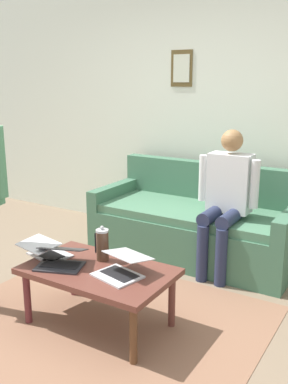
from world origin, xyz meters
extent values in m
plane|color=#7E6953|center=(0.00, 0.00, 0.00)|extent=(7.68, 7.68, 0.00)
cube|color=#875E47|center=(-0.14, 0.01, 0.00)|extent=(2.20, 2.09, 0.01)
cube|color=silver|center=(0.00, -2.20, 1.35)|extent=(7.04, 0.10, 2.70)
cube|color=brown|center=(0.28, -2.15, 1.81)|extent=(0.25, 0.02, 0.37)
cube|color=silver|center=(0.28, -2.14, 1.81)|extent=(0.19, 0.00, 0.28)
cube|color=#406D52|center=(-0.17, -1.58, 0.21)|extent=(1.95, 0.88, 0.42)
cube|color=#497859|center=(-0.17, -1.56, 0.46)|extent=(1.71, 0.80, 0.08)
cube|color=#406D52|center=(-0.17, -1.95, 0.65)|extent=(1.95, 0.14, 0.46)
cube|color=#406D52|center=(0.74, -1.58, 0.52)|extent=(0.12, 0.88, 0.20)
cube|color=brown|center=(-0.14, -0.09, 0.41)|extent=(1.03, 0.63, 0.04)
cylinder|color=brown|center=(-0.59, 0.16, 0.19)|extent=(0.05, 0.05, 0.39)
cylinder|color=maroon|center=(0.31, 0.16, 0.19)|extent=(0.05, 0.05, 0.39)
cylinder|color=brown|center=(-0.59, -0.34, 0.19)|extent=(0.05, 0.05, 0.39)
cylinder|color=brown|center=(0.31, -0.34, 0.19)|extent=(0.05, 0.05, 0.39)
cube|color=#28282D|center=(0.10, 0.03, 0.43)|extent=(0.37, 0.31, 0.01)
cube|color=black|center=(0.11, 0.02, 0.44)|extent=(0.29, 0.21, 0.00)
cube|color=#28282D|center=(0.13, -0.04, 0.54)|extent=(0.36, 0.29, 0.07)
cube|color=#A5DCF1|center=(0.13, -0.04, 0.54)|extent=(0.33, 0.26, 0.06)
cube|color=silver|center=(-0.33, -0.06, 0.43)|extent=(0.34, 0.30, 0.01)
cube|color=black|center=(-0.33, -0.07, 0.44)|extent=(0.27, 0.20, 0.00)
cube|color=silver|center=(-0.35, -0.15, 0.55)|extent=(0.34, 0.29, 0.04)
cube|color=silver|center=(-0.35, -0.15, 0.55)|extent=(0.30, 0.26, 0.04)
cube|color=silver|center=(0.31, -0.09, 0.43)|extent=(0.34, 0.28, 0.01)
cube|color=black|center=(0.31, -0.07, 0.44)|extent=(0.27, 0.18, 0.00)
cube|color=silver|center=(0.33, 0.00, 0.54)|extent=(0.34, 0.27, 0.03)
cube|color=#BCDAF7|center=(0.33, 0.00, 0.54)|extent=(0.30, 0.24, 0.03)
cylinder|color=#4C3323|center=(-0.08, -0.23, 0.54)|extent=(0.09, 0.09, 0.21)
cylinder|color=#B7B7BC|center=(-0.08, -0.23, 0.65)|extent=(0.09, 0.09, 0.02)
sphere|color=#B2B2B7|center=(-0.08, -0.23, 0.67)|extent=(0.03, 0.03, 0.03)
cube|color=black|center=(-0.02, -0.23, 0.55)|extent=(0.01, 0.01, 0.15)
cylinder|color=#4D8A5F|center=(0.52, 0.12, 1.14)|extent=(0.10, 0.10, 0.49)
cylinder|color=#262D49|center=(-0.64, -1.12, 0.25)|extent=(0.10, 0.10, 0.50)
cylinder|color=#262D49|center=(-0.47, -1.12, 0.25)|extent=(0.10, 0.10, 0.50)
cylinder|color=#262D49|center=(-0.64, -1.30, 0.55)|extent=(0.12, 0.40, 0.12)
cylinder|color=#262D49|center=(-0.47, -1.30, 0.55)|extent=(0.12, 0.40, 0.12)
cube|color=silver|center=(-0.55, -1.48, 0.81)|extent=(0.37, 0.20, 0.52)
cylinder|color=silver|center=(-0.79, -1.43, 0.84)|extent=(0.08, 0.08, 0.42)
cylinder|color=silver|center=(-0.32, -1.43, 0.84)|extent=(0.08, 0.08, 0.42)
sphere|color=#9E7347|center=(-0.55, -1.48, 1.19)|extent=(0.19, 0.19, 0.19)
camera|label=1|loc=(-1.86, 2.11, 1.69)|focal=40.77mm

